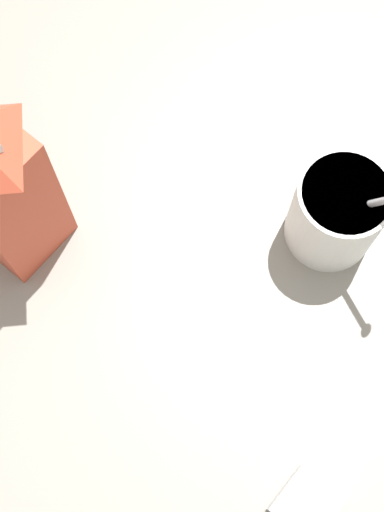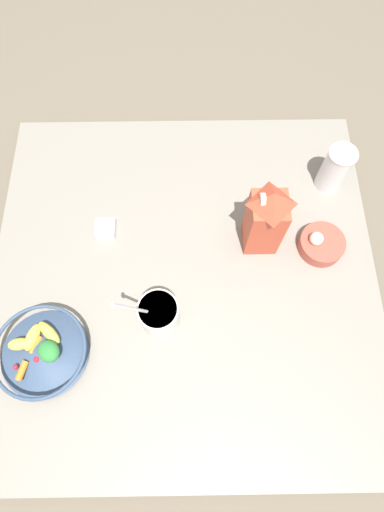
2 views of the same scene
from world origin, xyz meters
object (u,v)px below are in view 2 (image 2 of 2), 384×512
Objects in this scene: drinking_cup at (335,168)px; garlic_bowl at (321,244)px; fruit_bowl at (41,351)px; spice_jar at (106,229)px; yogurt_tub at (159,314)px; milk_carton at (266,219)px.

garlic_bowl is at bearing -14.05° from drinking_cup.
fruit_bowl is 1.86× the size of garlic_bowl.
fruit_bowl is at bearing -20.80° from spice_jar.
fruit_bowl reaches higher than garlic_bowl.
fruit_bowl is 0.32m from yogurt_tub.
milk_carton is (-0.33, 0.59, 0.10)m from fruit_bowl.
fruit_bowl is 0.83m from garlic_bowl.
milk_carton is 1.10× the size of yogurt_tub.
fruit_bowl is 1.00× the size of yogurt_tub.
spice_jar is (0.16, -0.69, -0.07)m from drinking_cup.
fruit_bowl is at bearing -68.75° from garlic_bowl.
fruit_bowl is 0.39m from spice_jar.
garlic_bowl reaches higher than spice_jar.
spice_jar is 0.63m from garlic_bowl.
drinking_cup is 2.71× the size of spice_jar.
milk_carton is 2.04× the size of garlic_bowl.
milk_carton is at bearing 85.62° from spice_jar.
drinking_cup is (-0.43, 0.52, 0.02)m from yogurt_tub.
yogurt_tub is (-0.09, 0.31, 0.03)m from fruit_bowl.
milk_carton is at bearing 118.86° from fruit_bowl.
garlic_bowl is (0.22, -0.06, -0.06)m from drinking_cup.
garlic_bowl is (0.06, 0.63, 0.01)m from spice_jar.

